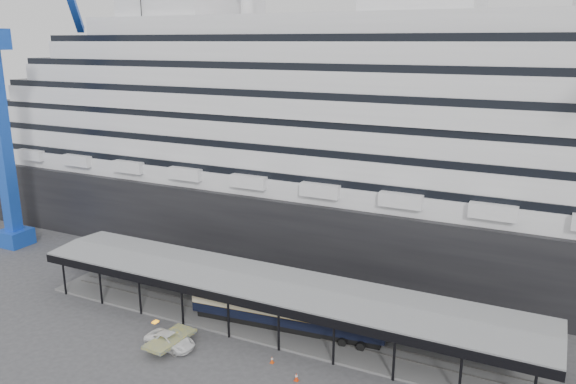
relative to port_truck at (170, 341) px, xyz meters
name	(u,v)px	position (x,y,z in m)	size (l,w,h in m)	color
ground	(249,348)	(7.07, 3.39, -0.74)	(200.00, 200.00, 0.00)	#3D3D40
cruise_ship	(361,123)	(7.12, 35.39, 17.61)	(130.00, 30.00, 43.90)	black
platform_canopy	(272,305)	(7.07, 8.39, 1.63)	(56.00, 9.18, 5.30)	slate
crane_blue	(7,111)	(-38.04, 14.01, 19.22)	(22.63, 19.19, 47.60)	blue
port_truck	(170,341)	(0.00, 0.00, 0.00)	(2.44, 5.29, 1.47)	white
pullman_carriage	(287,307)	(8.88, 8.39, 1.81)	(21.38, 4.76, 20.83)	black
traffic_cone_left	(173,335)	(-0.89, 1.57, -0.38)	(0.38, 0.38, 0.72)	#DD540C
traffic_cone_mid	(272,360)	(10.42, 1.97, -0.38)	(0.38, 0.38, 0.71)	#DE460C
traffic_cone_right	(296,377)	(13.73, 0.39, -0.35)	(0.40, 0.40, 0.78)	red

